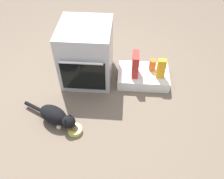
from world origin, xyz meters
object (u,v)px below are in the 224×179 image
at_px(pantry_cabinet, 143,76).
at_px(cat, 56,116).
at_px(oven, 87,53).
at_px(cereal_box, 135,64).
at_px(sauce_jar, 153,65).
at_px(food_bowl, 75,130).
at_px(juice_carton, 161,69).

relative_size(pantry_cabinet, cat, 0.98).
distance_m(oven, cat, 0.79).
height_order(cereal_box, sauce_jar, cereal_box).
relative_size(cat, cereal_box, 2.15).
bearing_deg(food_bowl, cat, 153.93).
height_order(cat, juice_carton, juice_carton).
distance_m(pantry_cabinet, cat, 1.12).
height_order(pantry_cabinet, cereal_box, cereal_box).
relative_size(pantry_cabinet, cereal_box, 2.11).
xyz_separation_m(pantry_cabinet, juice_carton, (0.18, -0.06, 0.19)).
relative_size(pantry_cabinet, food_bowl, 4.16).
xyz_separation_m(oven, food_bowl, (-0.02, -0.82, -0.31)).
xyz_separation_m(cereal_box, sauce_jar, (0.20, 0.09, -0.07)).
relative_size(oven, cat, 1.13).
bearing_deg(cat, food_bowl, -0.00).
bearing_deg(cat, sauce_jar, 63.31).
bearing_deg(pantry_cabinet, food_bowl, -130.90).
xyz_separation_m(pantry_cabinet, sauce_jar, (0.10, 0.06, 0.14)).
bearing_deg(food_bowl, oven, 88.72).
relative_size(cat, sauce_jar, 4.30).
bearing_deg(oven, food_bowl, -91.28).
height_order(oven, juice_carton, oven).
relative_size(oven, sauce_jar, 4.85).
height_order(pantry_cabinet, cat, cat).
bearing_deg(cereal_box, sauce_jar, 23.99).
relative_size(oven, pantry_cabinet, 1.15).
xyz_separation_m(sauce_jar, juice_carton, (0.08, -0.12, 0.05)).
height_order(oven, cat, oven).
bearing_deg(pantry_cabinet, juice_carton, -19.13).
relative_size(pantry_cabinet, juice_carton, 2.46).
relative_size(cat, juice_carton, 2.51).
xyz_separation_m(oven, sauce_jar, (0.76, 0.02, -0.14)).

